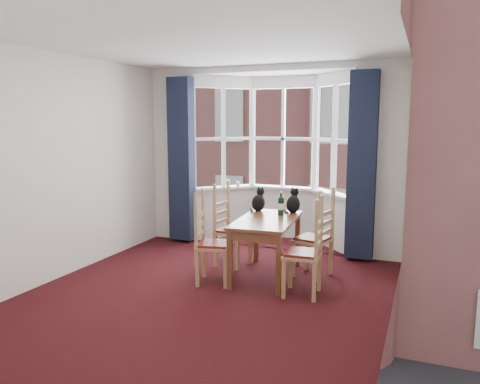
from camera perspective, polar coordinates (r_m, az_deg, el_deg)
The scene contains 22 objects.
floor at distance 5.45m, azimuth -4.31°, elevation -12.55°, with size 4.50×4.50×0.00m, color black.
ceiling at distance 5.15m, azimuth -4.68°, elevation 17.92°, with size 4.50×4.50×0.00m, color white.
wall_left at distance 6.26m, azimuth -21.14°, elevation 2.86°, with size 4.50×4.50×0.00m, color silver.
wall_right at distance 4.59m, azimuth 18.48°, elevation 1.09°, with size 4.50×4.50×0.00m, color silver.
wall_near at distance 3.28m, azimuth -22.27°, elevation -2.00°, with size 4.00×4.00×0.00m, color silver.
wall_back_pier_left at distance 7.87m, azimuth -7.98°, elevation 4.42°, with size 0.70×0.12×2.80m, color silver.
wall_back_pier_right at distance 6.85m, azimuth 16.76°, elevation 3.52°, with size 0.70×0.12×2.80m, color silver.
bay_window at distance 7.67m, azimuth 4.72°, elevation 4.37°, with size 2.76×0.94×2.80m.
curtain_left at distance 7.60m, azimuth -7.14°, elevation 3.92°, with size 0.38×0.22×2.60m, color #171E34.
curtain_right at distance 6.70m, azimuth 14.64°, elevation 3.08°, with size 0.38×0.22×2.60m, color #171E34.
dining_table at distance 5.91m, azimuth 3.26°, elevation -4.27°, with size 0.79×1.33×0.75m.
chair_left_near at distance 5.75m, azimuth -4.05°, elevation -6.46°, with size 0.48×0.50×0.92m.
chair_left_far at distance 6.45m, azimuth -1.57°, elevation -4.76°, with size 0.45×0.47×0.92m.
chair_right_near at distance 5.36m, azimuth 8.57°, elevation -7.65°, with size 0.43×0.45×0.92m.
chair_right_far at distance 6.01m, azimuth 9.66°, elevation -5.89°, with size 0.49×0.50×0.92m.
cat_left at distance 6.38m, azimuth 2.29°, elevation -1.17°, with size 0.18×0.25×0.34m.
cat_right at distance 6.30m, azimuth 6.52°, elevation -1.29°, with size 0.20×0.27×0.35m.
wine_bottle at distance 6.10m, azimuth 5.01°, elevation -1.58°, with size 0.08×0.08×0.31m.
candle_tall at distance 7.86m, azimuth -1.44°, elevation 1.05°, with size 0.06×0.06×0.12m, color white.
candle_short at distance 7.83m, azimuth -0.26°, elevation 0.91°, with size 0.06×0.06×0.09m, color white.
street at distance 37.72m, azimuth 18.04°, elevation -3.97°, with size 80.00×80.00×0.00m, color #333335.
tenement_building at distance 18.70m, azimuth 15.12°, elevation 7.22°, with size 18.40×7.80×15.20m.
Camera 1 is at (2.26, -4.55, 1.97)m, focal length 35.00 mm.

